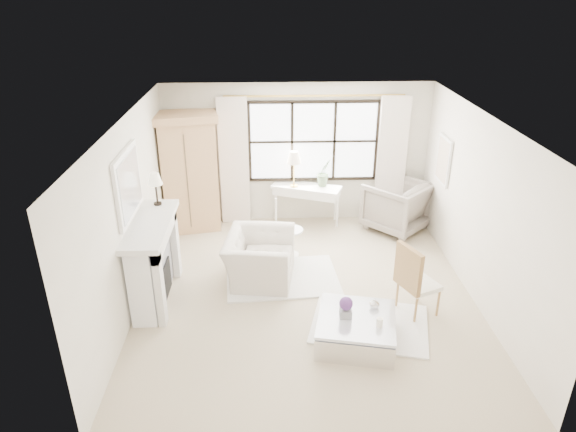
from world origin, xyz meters
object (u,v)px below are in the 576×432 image
armoire (189,172)px  console_table (306,205)px  club_armchair (259,258)px  coffee_table (356,330)px

armoire → console_table: size_ratio=1.63×
club_armchair → console_table: bearing=-16.0°
armoire → club_armchair: size_ratio=1.92×
armoire → console_table: armoire is taller
club_armchair → coffee_table: 2.08m
console_table → club_armchair: (-0.88, -2.00, -0.02)m
console_table → armoire: bearing=-157.2°
armoire → club_armchair: armoire is taller
armoire → club_armchair: (1.30, -1.93, -0.76)m
console_table → club_armchair: size_ratio=1.18×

